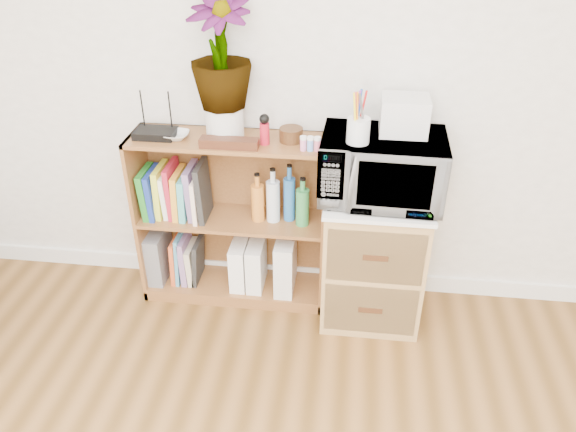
# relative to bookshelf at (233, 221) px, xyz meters

# --- Properties ---
(skirting_board) EXTENTS (4.00, 0.02, 0.10)m
(skirting_board) POSITION_rel_bookshelf_xyz_m (0.35, 0.14, -0.42)
(skirting_board) COLOR white
(skirting_board) RESTS_ON ground
(bookshelf) EXTENTS (1.00, 0.30, 0.95)m
(bookshelf) POSITION_rel_bookshelf_xyz_m (0.00, 0.00, 0.00)
(bookshelf) COLOR brown
(bookshelf) RESTS_ON ground
(wicker_unit) EXTENTS (0.50, 0.45, 0.70)m
(wicker_unit) POSITION_rel_bookshelf_xyz_m (0.75, -0.08, -0.12)
(wicker_unit) COLOR #9E7542
(wicker_unit) RESTS_ON ground
(microwave) EXTENTS (0.58, 0.40, 0.32)m
(microwave) POSITION_rel_bookshelf_xyz_m (0.75, -0.08, 0.40)
(microwave) COLOR silver
(microwave) RESTS_ON wicker_unit
(pen_cup) EXTENTS (0.10, 0.10, 0.11)m
(pen_cup) POSITION_rel_bookshelf_xyz_m (0.63, -0.16, 0.62)
(pen_cup) COLOR silver
(pen_cup) RESTS_ON microwave
(small_appliance) EXTENTS (0.21, 0.18, 0.17)m
(small_appliance) POSITION_rel_bookshelf_xyz_m (0.83, -0.03, 0.65)
(small_appliance) COLOR silver
(small_appliance) RESTS_ON microwave
(router) EXTENTS (0.20, 0.14, 0.04)m
(router) POSITION_rel_bookshelf_xyz_m (-0.36, -0.02, 0.49)
(router) COLOR black
(router) RESTS_ON bookshelf
(white_bowl) EXTENTS (0.13, 0.13, 0.03)m
(white_bowl) POSITION_rel_bookshelf_xyz_m (-0.25, -0.03, 0.49)
(white_bowl) COLOR silver
(white_bowl) RESTS_ON bookshelf
(plant_pot) EXTENTS (0.18, 0.18, 0.16)m
(plant_pot) POSITION_rel_bookshelf_xyz_m (-0.02, 0.02, 0.55)
(plant_pot) COLOR silver
(plant_pot) RESTS_ON bookshelf
(potted_plant) EXTENTS (0.29, 0.29, 0.52)m
(potted_plant) POSITION_rel_bookshelf_xyz_m (-0.02, 0.02, 0.89)
(potted_plant) COLOR #3E722D
(potted_plant) RESTS_ON plant_pot
(trinket_box) EXTENTS (0.28, 0.07, 0.04)m
(trinket_box) POSITION_rel_bookshelf_xyz_m (0.03, -0.10, 0.50)
(trinket_box) COLOR #3A1D0F
(trinket_box) RESTS_ON bookshelf
(kokeshi_doll) EXTENTS (0.05, 0.05, 0.11)m
(kokeshi_doll) POSITION_rel_bookshelf_xyz_m (0.19, -0.04, 0.53)
(kokeshi_doll) COLOR #B01528
(kokeshi_doll) RESTS_ON bookshelf
(wooden_bowl) EXTENTS (0.11, 0.11, 0.07)m
(wooden_bowl) POSITION_rel_bookshelf_xyz_m (0.31, 0.01, 0.51)
(wooden_bowl) COLOR #3C2310
(wooden_bowl) RESTS_ON bookshelf
(paint_jars) EXTENTS (0.11, 0.04, 0.06)m
(paint_jars) POSITION_rel_bookshelf_xyz_m (0.41, -0.09, 0.50)
(paint_jars) COLOR pink
(paint_jars) RESTS_ON bookshelf
(file_box) EXTENTS (0.09, 0.24, 0.30)m
(file_box) POSITION_rel_bookshelf_xyz_m (-0.44, 0.00, -0.26)
(file_box) COLOR slate
(file_box) RESTS_ON bookshelf
(magazine_holder_left) EXTENTS (0.08, 0.21, 0.27)m
(magazine_holder_left) POSITION_rel_bookshelf_xyz_m (0.03, -0.01, -0.27)
(magazine_holder_left) COLOR white
(magazine_holder_left) RESTS_ON bookshelf
(magazine_holder_mid) EXTENTS (0.09, 0.22, 0.27)m
(magazine_holder_mid) POSITION_rel_bookshelf_xyz_m (0.12, -0.01, -0.27)
(magazine_holder_mid) COLOR white
(magazine_holder_mid) RESTS_ON bookshelf
(magazine_holder_right) EXTENTS (0.10, 0.25, 0.32)m
(magazine_holder_right) POSITION_rel_bookshelf_xyz_m (0.28, -0.01, -0.25)
(magazine_holder_right) COLOR silver
(magazine_holder_right) RESTS_ON bookshelf
(cookbooks) EXTENTS (0.34, 0.20, 0.31)m
(cookbooks) POSITION_rel_bookshelf_xyz_m (-0.29, 0.00, 0.16)
(cookbooks) COLOR #1F7723
(cookbooks) RESTS_ON bookshelf
(liquor_bottles) EXTENTS (0.30, 0.07, 0.31)m
(liquor_bottles) POSITION_rel_bookshelf_xyz_m (0.26, 0.00, 0.16)
(liquor_bottles) COLOR orange
(liquor_bottles) RESTS_ON bookshelf
(lower_books) EXTENTS (0.17, 0.19, 0.30)m
(lower_books) POSITION_rel_bookshelf_xyz_m (-0.28, 0.00, -0.27)
(lower_books) COLOR #D55225
(lower_books) RESTS_ON bookshelf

